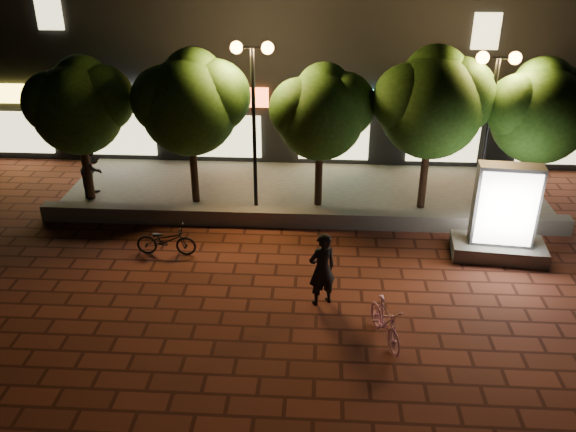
# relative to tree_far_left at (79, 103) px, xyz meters

# --- Properties ---
(ground) EXTENTS (80.00, 80.00, 0.00)m
(ground) POSITION_rel_tree_far_left_xyz_m (6.95, -5.46, -3.29)
(ground) COLOR maroon
(ground) RESTS_ON ground
(retaining_wall) EXTENTS (16.00, 0.45, 0.50)m
(retaining_wall) POSITION_rel_tree_far_left_xyz_m (6.95, -1.46, -3.04)
(retaining_wall) COLOR slate
(retaining_wall) RESTS_ON ground
(sidewalk) EXTENTS (16.00, 5.00, 0.08)m
(sidewalk) POSITION_rel_tree_far_left_xyz_m (6.95, 1.04, -3.25)
(sidewalk) COLOR slate
(sidewalk) RESTS_ON ground
(building_block) EXTENTS (28.00, 8.12, 11.30)m
(building_block) POSITION_rel_tree_far_left_xyz_m (6.94, 7.53, 1.70)
(building_block) COLOR black
(building_block) RESTS_ON ground
(tree_far_left) EXTENTS (3.36, 2.80, 4.63)m
(tree_far_left) POSITION_rel_tree_far_left_xyz_m (0.00, 0.00, 0.00)
(tree_far_left) COLOR black
(tree_far_left) RESTS_ON sidewalk
(tree_left) EXTENTS (3.60, 3.00, 4.89)m
(tree_left) POSITION_rel_tree_far_left_xyz_m (3.50, 0.00, 0.15)
(tree_left) COLOR black
(tree_left) RESTS_ON sidewalk
(tree_mid) EXTENTS (3.24, 2.70, 4.50)m
(tree_mid) POSITION_rel_tree_far_left_xyz_m (7.50, -0.00, -0.08)
(tree_mid) COLOR black
(tree_mid) RESTS_ON sidewalk
(tree_right) EXTENTS (3.72, 3.10, 5.07)m
(tree_right) POSITION_rel_tree_far_left_xyz_m (10.80, 0.00, 0.27)
(tree_right) COLOR black
(tree_right) RESTS_ON sidewalk
(tree_far_right) EXTENTS (3.48, 2.90, 4.76)m
(tree_far_right) POSITION_rel_tree_far_left_xyz_m (14.00, 0.00, 0.08)
(tree_far_right) COLOR black
(tree_far_right) RESTS_ON sidewalk
(street_lamp_left) EXTENTS (1.26, 0.36, 5.18)m
(street_lamp_left) POSITION_rel_tree_far_left_xyz_m (5.45, -0.26, 0.74)
(street_lamp_left) COLOR black
(street_lamp_left) RESTS_ON sidewalk
(street_lamp_right) EXTENTS (1.26, 0.36, 4.98)m
(street_lamp_right) POSITION_rel_tree_far_left_xyz_m (12.45, -0.26, 0.60)
(street_lamp_right) COLOR black
(street_lamp_right) RESTS_ON sidewalk
(ad_kiosk) EXTENTS (2.60, 1.48, 2.69)m
(ad_kiosk) POSITION_rel_tree_far_left_xyz_m (12.46, -2.95, -2.21)
(ad_kiosk) COLOR slate
(ad_kiosk) RESTS_ON ground
(scooter_pink) EXTENTS (0.93, 1.69, 0.98)m
(scooter_pink) POSITION_rel_tree_far_left_xyz_m (9.02, -6.88, -2.80)
(scooter_pink) COLOR #F199CB
(scooter_pink) RESTS_ON ground
(rider) EXTENTS (0.83, 0.73, 1.91)m
(rider) POSITION_rel_tree_far_left_xyz_m (7.61, -5.53, -2.34)
(rider) COLOR black
(rider) RESTS_ON ground
(scooter_parked) EXTENTS (1.66, 0.58, 0.87)m
(scooter_parked) POSITION_rel_tree_far_left_xyz_m (3.30, -3.42, -2.86)
(scooter_parked) COLOR black
(scooter_parked) RESTS_ON ground
(pedestrian) EXTENTS (0.75, 0.96, 1.93)m
(pedestrian) POSITION_rel_tree_far_left_xyz_m (-0.02, 0.22, -2.24)
(pedestrian) COLOR black
(pedestrian) RESTS_ON sidewalk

